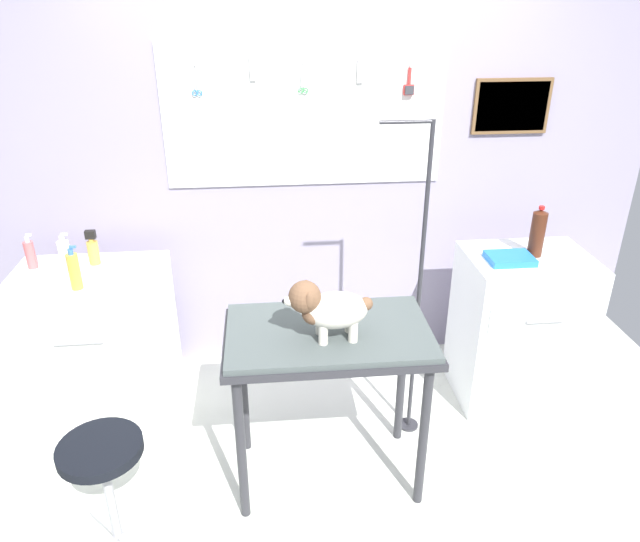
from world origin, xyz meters
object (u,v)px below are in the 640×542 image
Objects in this scene: dog at (327,308)px; stool at (103,463)px; grooming_table at (328,348)px; grooming_arm at (417,301)px; cabinet_right at (519,327)px; counter_left at (99,344)px; conditioner_bottle at (30,254)px; soda_bottle at (538,233)px.

stool is (-0.96, -0.24, -0.55)m from dog.
grooming_arm is (0.48, 0.30, 0.05)m from grooming_table.
stool is (-0.98, -0.31, -0.30)m from grooming_table.
cabinet_right is (1.18, 0.56, -0.30)m from grooming_table.
cabinet_right is (1.19, 0.63, -0.55)m from dog.
grooming_arm is at bearing -159.45° from cabinet_right.
counter_left is 2.40m from cabinet_right.
counter_left is at bearing 151.97° from grooming_table.
counter_left is 4.40× the size of conditioner_bottle.
dog is at bearing -28.96° from conditioner_bottle.
counter_left is at bearing 149.15° from dog.
stool is 1.90× the size of soda_bottle.
conditioner_bottle reaches higher than grooming_table.
grooming_arm is 1.62m from stool.
grooming_table is at bearing 76.98° from dog.
cabinet_right is at bearing -2.04° from counter_left.
soda_bottle is (1.22, 0.65, 0.03)m from dog.
conditioner_bottle is at bearing 151.04° from dog.
grooming_arm is 1.98× the size of counter_left.
soda_bottle is at bearing 37.64° from cabinet_right.
dog is 0.72× the size of stool.
dog is at bearing -143.10° from grooming_arm.
stool is at bearing -157.76° from soda_bottle.
dog is 1.13m from stool.
counter_left is 0.96× the size of cabinet_right.
grooming_table is 1.05× the size of cabinet_right.
soda_bottle is (0.03, 0.02, 0.58)m from cabinet_right.
dog is at bearing -103.02° from grooming_table.
grooming_arm reaches higher than grooming_table.
grooming_table is at bearing -26.65° from conditioner_bottle.
cabinet_right is at bearing -142.36° from soda_bottle.
grooming_arm is 1.78m from counter_left.
conditioner_bottle reaches higher than counter_left.
cabinet_right is 0.58m from soda_bottle.
soda_bottle reaches higher than stool.
grooming_table is 0.26m from dog.
soda_bottle reaches higher than grooming_table.
counter_left is 0.60m from conditioner_bottle.
stool is (-2.15, -0.87, -0.00)m from cabinet_right.
dog reaches higher than counter_left.
grooming_arm reaches higher than dog.
conditioner_bottle is at bearing 153.35° from grooming_table.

